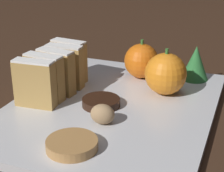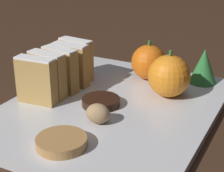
# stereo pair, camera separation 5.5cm
# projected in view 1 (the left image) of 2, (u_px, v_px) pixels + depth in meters

# --- Properties ---
(ground_plane) EXTENTS (6.00, 6.00, 0.00)m
(ground_plane) POSITION_uv_depth(u_px,v_px,m) (112.00, 112.00, 0.56)
(ground_plane) COLOR #382316
(serving_platter) EXTENTS (0.29, 0.37, 0.01)m
(serving_platter) POSITION_uv_depth(u_px,v_px,m) (112.00, 108.00, 0.56)
(serving_platter) COLOR silver
(serving_platter) RESTS_ON ground_plane
(stollen_slice_front) EXTENTS (0.06, 0.02, 0.07)m
(stollen_slice_front) POSITION_uv_depth(u_px,v_px,m) (35.00, 84.00, 0.54)
(stollen_slice_front) COLOR tan
(stollen_slice_front) RESTS_ON serving_platter
(stollen_slice_second) EXTENTS (0.06, 0.03, 0.07)m
(stollen_slice_second) POSITION_uv_depth(u_px,v_px,m) (44.00, 77.00, 0.56)
(stollen_slice_second) COLOR tan
(stollen_slice_second) RESTS_ON serving_platter
(stollen_slice_third) EXTENTS (0.06, 0.03, 0.07)m
(stollen_slice_third) POSITION_uv_depth(u_px,v_px,m) (56.00, 72.00, 0.59)
(stollen_slice_third) COLOR tan
(stollen_slice_third) RESTS_ON serving_platter
(stollen_slice_fourth) EXTENTS (0.06, 0.02, 0.07)m
(stollen_slice_fourth) POSITION_uv_depth(u_px,v_px,m) (65.00, 66.00, 0.61)
(stollen_slice_fourth) COLOR tan
(stollen_slice_fourth) RESTS_ON serving_platter
(stollen_slice_fifth) EXTENTS (0.06, 0.03, 0.07)m
(stollen_slice_fifth) POSITION_uv_depth(u_px,v_px,m) (69.00, 61.00, 0.63)
(stollen_slice_fifth) COLOR tan
(stollen_slice_fifth) RESTS_ON serving_platter
(orange_near) EXTENTS (0.06, 0.06, 0.07)m
(orange_near) POSITION_uv_depth(u_px,v_px,m) (142.00, 61.00, 0.65)
(orange_near) COLOR orange
(orange_near) RESTS_ON serving_platter
(orange_far) EXTENTS (0.07, 0.07, 0.07)m
(orange_far) POSITION_uv_depth(u_px,v_px,m) (166.00, 74.00, 0.58)
(orange_far) COLOR orange
(orange_far) RESTS_ON serving_platter
(walnut) EXTENTS (0.03, 0.03, 0.03)m
(walnut) POSITION_uv_depth(u_px,v_px,m) (103.00, 114.00, 0.50)
(walnut) COLOR tan
(walnut) RESTS_ON serving_platter
(chocolate_cookie) EXTENTS (0.06, 0.06, 0.01)m
(chocolate_cookie) POSITION_uv_depth(u_px,v_px,m) (101.00, 102.00, 0.55)
(chocolate_cookie) COLOR black
(chocolate_cookie) RESTS_ON serving_platter
(gingerbread_cookie) EXTENTS (0.06, 0.06, 0.01)m
(gingerbread_cookie) POSITION_uv_depth(u_px,v_px,m) (70.00, 144.00, 0.44)
(gingerbread_cookie) COLOR #B27F47
(gingerbread_cookie) RESTS_ON serving_platter
(evergreen_sprig) EXTENTS (0.05, 0.05, 0.06)m
(evergreen_sprig) POSITION_uv_depth(u_px,v_px,m) (196.00, 63.00, 0.64)
(evergreen_sprig) COLOR #2D7538
(evergreen_sprig) RESTS_ON serving_platter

